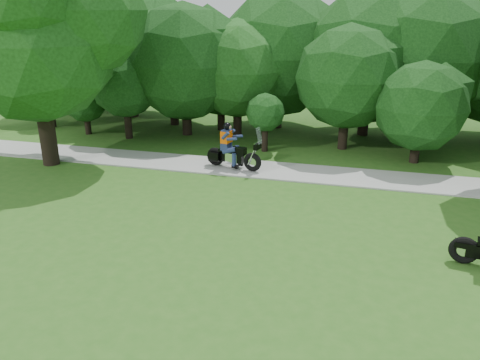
# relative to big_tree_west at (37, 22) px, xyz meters

# --- Properties ---
(ground) EXTENTS (100.00, 100.00, 0.00)m
(ground) POSITION_rel_big_tree_west_xyz_m (10.54, -6.85, -5.76)
(ground) COLOR #2E621C
(ground) RESTS_ON ground
(walkway) EXTENTS (60.00, 2.20, 0.06)m
(walkway) POSITION_rel_big_tree_west_xyz_m (10.54, 1.15, -5.73)
(walkway) COLOR #9E9E99
(walkway) RESTS_ON ground
(tree_line) EXTENTS (39.67, 10.96, 7.86)m
(tree_line) POSITION_rel_big_tree_west_xyz_m (10.12, 8.14, -1.98)
(tree_line) COLOR black
(tree_line) RESTS_ON ground
(big_tree_west) EXTENTS (8.64, 6.56, 9.96)m
(big_tree_west) POSITION_rel_big_tree_west_xyz_m (0.00, 0.00, 0.00)
(big_tree_west) COLOR black
(big_tree_west) RESTS_ON ground
(touring_motorcycle) EXTENTS (2.48, 1.10, 1.90)m
(touring_motorcycle) POSITION_rel_big_tree_west_xyz_m (7.63, 0.96, -5.01)
(touring_motorcycle) COLOR black
(touring_motorcycle) RESTS_ON walkway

